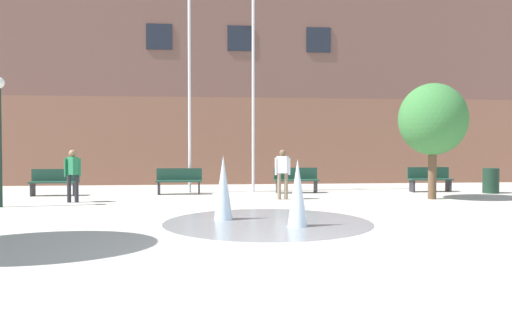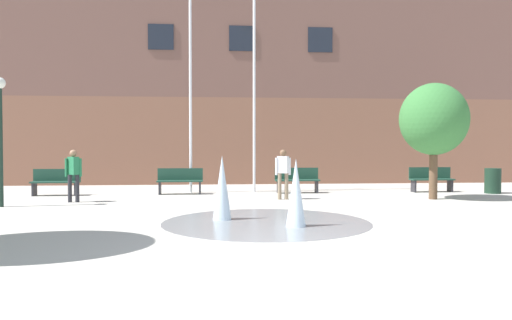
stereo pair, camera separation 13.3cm
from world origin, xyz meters
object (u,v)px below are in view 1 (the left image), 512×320
(park_bench_left_of_flagpoles, at_px, (179,181))
(adult_in_red, at_px, (283,170))
(park_bench_under_left_flagpole, at_px, (296,180))
(street_tree_near_building, at_px, (433,120))
(adult_watching, at_px, (73,172))
(park_bench_far_right, at_px, (430,179))
(park_bench_far_left, at_px, (54,182))
(flagpole_left, at_px, (190,64))
(flagpole_right, at_px, (254,70))
(trash_can, at_px, (491,181))

(park_bench_left_of_flagpoles, distance_m, adult_in_red, 3.98)
(park_bench_under_left_flagpole, height_order, street_tree_near_building, street_tree_near_building)
(park_bench_left_of_flagpoles, bearing_deg, adult_watching, -143.33)
(park_bench_far_right, height_order, adult_in_red, adult_in_red)
(adult_in_red, xyz_separation_m, street_tree_near_building, (4.80, -0.35, 1.61))
(park_bench_left_of_flagpoles, xyz_separation_m, park_bench_under_left_flagpole, (4.20, 0.08, 0.00))
(park_bench_under_left_flagpole, height_order, adult_watching, adult_watching)
(park_bench_far_left, distance_m, flagpole_left, 6.26)
(adult_in_red, distance_m, street_tree_near_building, 5.08)
(adult_in_red, height_order, flagpole_left, flagpole_left)
(park_bench_under_left_flagpole, distance_m, adult_in_red, 2.32)
(flagpole_left, relative_size, flagpole_right, 1.05)
(park_bench_left_of_flagpoles, relative_size, trash_can, 1.78)
(park_bench_far_right, bearing_deg, trash_can, -21.24)
(park_bench_left_of_flagpoles, xyz_separation_m, trash_can, (11.18, -0.70, -0.03))
(park_bench_far_left, distance_m, park_bench_under_left_flagpole, 8.43)
(park_bench_left_of_flagpoles, bearing_deg, park_bench_under_left_flagpole, 1.11)
(park_bench_under_left_flagpole, xyz_separation_m, adult_in_red, (-0.82, -2.12, 0.45))
(trash_can, bearing_deg, adult_in_red, -170.21)
(park_bench_left_of_flagpoles, distance_m, street_tree_near_building, 8.78)
(park_bench_left_of_flagpoles, relative_size, park_bench_under_left_flagpole, 1.00)
(adult_in_red, distance_m, adult_watching, 6.44)
(street_tree_near_building, bearing_deg, park_bench_under_left_flagpole, 148.21)
(park_bench_far_left, xyz_separation_m, park_bench_under_left_flagpole, (8.43, 0.20, 0.00))
(flagpole_right, distance_m, street_tree_near_building, 6.51)
(park_bench_left_of_flagpoles, distance_m, adult_watching, 3.83)
(park_bench_far_left, bearing_deg, adult_in_red, -14.17)
(park_bench_far_left, height_order, flagpole_right, flagpole_right)
(park_bench_left_of_flagpoles, xyz_separation_m, adult_watching, (-3.05, -2.27, 0.45))
(park_bench_far_right, distance_m, trash_can, 2.09)
(adult_watching, xyz_separation_m, flagpole_right, (5.76, 2.81, 3.54))
(trash_can, bearing_deg, flagpole_left, 173.47)
(flagpole_left, xyz_separation_m, trash_can, (10.80, -1.24, -4.22))
(adult_watching, height_order, flagpole_left, flagpole_left)
(park_bench_under_left_flagpole, bearing_deg, park_bench_left_of_flagpoles, -178.89)
(flagpole_left, distance_m, street_tree_near_building, 8.61)
(flagpole_right, xyz_separation_m, street_tree_near_building, (5.48, -2.93, -1.93))
(adult_watching, relative_size, flagpole_right, 0.19)
(street_tree_near_building, bearing_deg, adult_watching, 179.41)
(park_bench_under_left_flagpole, bearing_deg, trash_can, -6.36)
(flagpole_right, bearing_deg, park_bench_under_left_flagpole, -17.01)
(park_bench_far_right, distance_m, adult_watching, 12.51)
(trash_can, relative_size, street_tree_near_building, 0.24)
(park_bench_left_of_flagpoles, height_order, flagpole_right, flagpole_right)
(adult_watching, bearing_deg, adult_in_red, -135.73)
(park_bench_under_left_flagpole, relative_size, adult_watching, 1.01)
(park_bench_under_left_flagpole, height_order, trash_can, park_bench_under_left_flagpole)
(park_bench_far_left, xyz_separation_m, trash_can, (15.41, -0.58, -0.03))
(park_bench_far_left, distance_m, trash_can, 15.42)
(park_bench_far_left, height_order, trash_can, park_bench_far_left)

